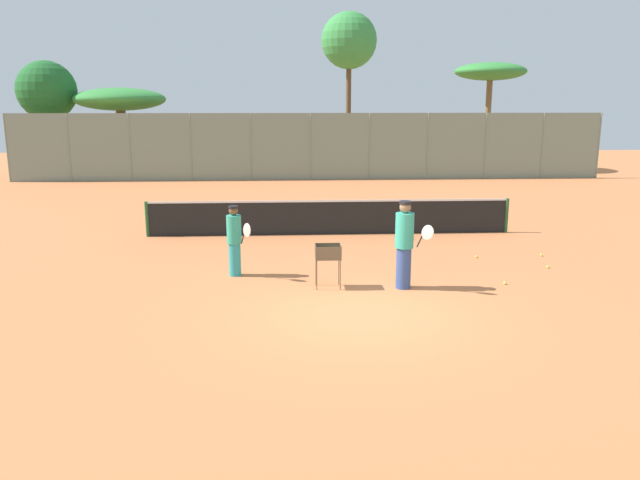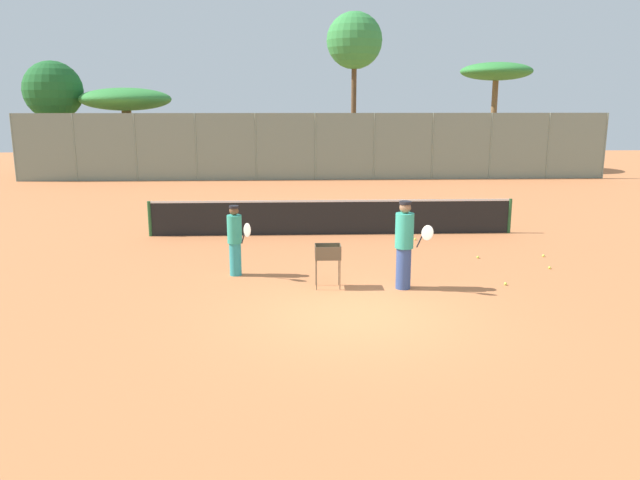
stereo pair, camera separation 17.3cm
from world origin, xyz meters
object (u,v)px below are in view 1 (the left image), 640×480
(tennis_net, at_px, (330,217))
(player_white_outfit, at_px, (404,244))
(player_red_cap, at_px, (235,240))
(ball_cart, at_px, (328,255))

(tennis_net, height_order, player_white_outfit, player_white_outfit)
(player_red_cap, distance_m, ball_cart, 2.36)
(tennis_net, bearing_deg, player_white_outfit, -78.13)
(player_red_cap, relative_size, ball_cart, 1.73)
(player_red_cap, bearing_deg, tennis_net, 112.50)
(player_white_outfit, xyz_separation_m, player_red_cap, (-3.75, 1.23, -0.14))
(tennis_net, distance_m, player_red_cap, 5.18)
(player_white_outfit, height_order, player_red_cap, player_white_outfit)
(player_white_outfit, height_order, ball_cart, player_white_outfit)
(player_white_outfit, distance_m, player_red_cap, 3.95)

